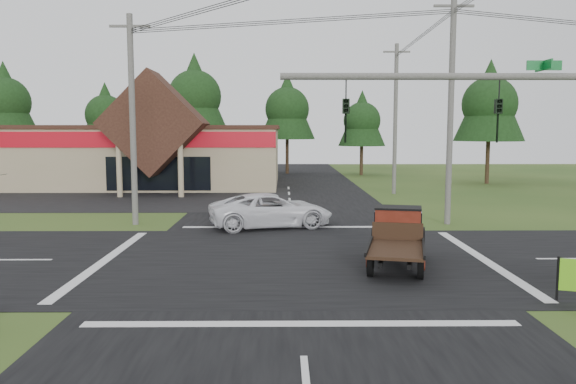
{
  "coord_description": "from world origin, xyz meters",
  "views": [
    {
      "loc": [
        -0.43,
        -20.41,
        4.78
      ],
      "look_at": [
        -0.23,
        3.1,
        2.2
      ],
      "focal_mm": 35.0,
      "sensor_mm": 36.0,
      "label": 1
    }
  ],
  "objects": [
    {
      "name": "ground",
      "position": [
        0.0,
        0.0,
        0.0
      ],
      "size": [
        120.0,
        120.0,
        0.0
      ],
      "primitive_type": "plane",
      "color": "#2D4A1A",
      "rests_on": "ground"
    },
    {
      "name": "road_ns",
      "position": [
        0.0,
        0.0,
        0.01
      ],
      "size": [
        12.0,
        120.0,
        0.02
      ],
      "primitive_type": "cube",
      "color": "black",
      "rests_on": "ground"
    },
    {
      "name": "road_ew",
      "position": [
        0.0,
        0.0,
        0.01
      ],
      "size": [
        120.0,
        12.0,
        0.02
      ],
      "primitive_type": "cube",
      "color": "black",
      "rests_on": "ground"
    },
    {
      "name": "parking_apron",
      "position": [
        -14.0,
        19.0,
        0.01
      ],
      "size": [
        28.0,
        14.0,
        0.02
      ],
      "primitive_type": "cube",
      "color": "black",
      "rests_on": "ground"
    },
    {
      "name": "cvs_building",
      "position": [
        -15.7,
        29.57,
        2.78
      ],
      "size": [
        30.4,
        18.2,
        9.19
      ],
      "color": "tan",
      "rests_on": "ground"
    },
    {
      "name": "traffic_signal_mast",
      "position": [
        5.82,
        -7.5,
        4.43
      ],
      "size": [
        8.12,
        0.24,
        7.0
      ],
      "color": "#595651",
      "rests_on": "ground"
    },
    {
      "name": "utility_pole_nw",
      "position": [
        -8.0,
        8.0,
        5.39
      ],
      "size": [
        2.0,
        0.3,
        10.5
      ],
      "color": "#595651",
      "rests_on": "ground"
    },
    {
      "name": "utility_pole_ne",
      "position": [
        8.0,
        8.0,
        5.89
      ],
      "size": [
        2.0,
        0.3,
        11.5
      ],
      "color": "#595651",
      "rests_on": "ground"
    },
    {
      "name": "utility_pole_n",
      "position": [
        8.0,
        22.0,
        5.74
      ],
      "size": [
        2.0,
        0.3,
        11.2
      ],
      "color": "#595651",
      "rests_on": "ground"
    },
    {
      "name": "tree_row_a",
      "position": [
        -30.0,
        40.0,
        8.05
      ],
      "size": [
        6.72,
        6.72,
        12.12
      ],
      "color": "#332316",
      "rests_on": "ground"
    },
    {
      "name": "tree_row_b",
      "position": [
        -20.0,
        42.0,
        6.7
      ],
      "size": [
        5.6,
        5.6,
        10.1
      ],
      "color": "#332316",
      "rests_on": "ground"
    },
    {
      "name": "tree_row_c",
      "position": [
        -10.0,
        41.0,
        8.72
      ],
      "size": [
        7.28,
        7.28,
        13.13
      ],
      "color": "#332316",
      "rests_on": "ground"
    },
    {
      "name": "tree_row_d",
      "position": [
        0.0,
        42.0,
        7.38
      ],
      "size": [
        6.16,
        6.16,
        11.11
      ],
      "color": "#332316",
      "rests_on": "ground"
    },
    {
      "name": "tree_row_e",
      "position": [
        8.0,
        40.0,
        6.03
      ],
      "size": [
        5.04,
        5.04,
        9.09
      ],
      "color": "#332316",
      "rests_on": "ground"
    },
    {
      "name": "tree_side_ne",
      "position": [
        18.0,
        30.0,
        7.38
      ],
      "size": [
        6.16,
        6.16,
        11.11
      ],
      "color": "#332316",
      "rests_on": "ground"
    },
    {
      "name": "antique_flatbed_truck",
      "position": [
        3.54,
        -1.16,
        1.03
      ],
      "size": [
        2.94,
        5.21,
        2.05
      ],
      "primitive_type": null,
      "rotation": [
        0.0,
        0.0,
        -0.23
      ],
      "color": "#4F150B",
      "rests_on": "ground"
    },
    {
      "name": "white_pickup",
      "position": [
        -1.04,
        7.15,
        0.85
      ],
      "size": [
        6.6,
        4.28,
        1.69
      ],
      "primitive_type": "imported",
      "rotation": [
        0.0,
        0.0,
        1.83
      ],
      "color": "white",
      "rests_on": "ground"
    }
  ]
}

